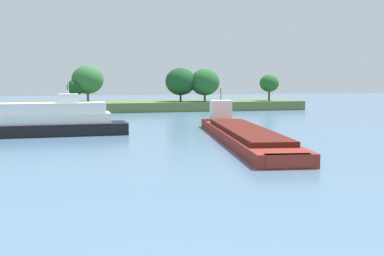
# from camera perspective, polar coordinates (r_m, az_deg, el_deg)

# --- Properties ---
(treeline_island) EXTENTS (65.11, 16.09, 10.02)m
(treeline_island) POSITION_cam_1_polar(r_m,az_deg,el_deg) (109.81, -3.96, 3.53)
(treeline_island) COLOR #566B3D
(treeline_island) RESTS_ON ground
(white_riverboat) EXTENTS (19.35, 5.38, 6.59)m
(white_riverboat) POSITION_cam_1_polar(r_m,az_deg,el_deg) (63.23, -16.39, 0.78)
(white_riverboat) COLOR black
(white_riverboat) RESTS_ON ground
(cargo_barge) EXTENTS (9.95, 35.27, 5.77)m
(cargo_barge) POSITION_cam_1_polar(r_m,az_deg,el_deg) (56.10, 5.79, -0.52)
(cargo_barge) COLOR maroon
(cargo_barge) RESTS_ON ground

